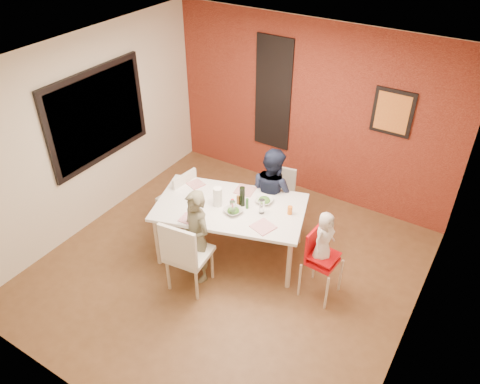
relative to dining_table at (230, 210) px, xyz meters
The scene contains 35 objects.
ground 0.79m from the dining_table, 63.95° to the right, with size 4.50×4.50×0.00m, color brown.
ceiling 2.01m from the dining_table, 63.95° to the right, with size 4.50×4.50×0.02m, color silver.
wall_back 2.06m from the dining_table, 85.80° to the left, with size 4.50×0.02×2.70m, color beige.
wall_front 2.63m from the dining_table, 86.77° to the right, with size 4.50×0.02×2.70m, color beige.
wall_left 2.22m from the dining_table, behind, with size 0.02×4.50×2.70m, color beige.
wall_right 2.49m from the dining_table, ahead, with size 0.02×4.50×2.70m, color beige.
brick_accent_wall 2.04m from the dining_table, 85.75° to the left, with size 4.50×0.02×2.70m, color maroon.
picture_window_frame 2.24m from the dining_table, behind, with size 0.05×1.70×1.30m, color black.
picture_window_pane 2.23m from the dining_table, behind, with size 0.02×1.55×1.15m, color black.
glassblock_strip 2.13m from the dining_table, 103.36° to the left, with size 0.55×0.03×1.70m, color #B3BEC3.
glassblock_surround 2.12m from the dining_table, 103.39° to the left, with size 0.60×0.03×1.76m, color black.
art_print_frame 2.52m from the dining_table, 54.96° to the left, with size 0.54×0.03×0.64m, color black.
art_print_canvas 2.51m from the dining_table, 54.74° to the left, with size 0.44×0.01×0.54m, color orange.
dining_table is the anchor object (origin of this frame).
chair_near 0.86m from the dining_table, 96.62° to the right, with size 0.54×0.54×1.04m.
chair_far 0.96m from the dining_table, 76.02° to the left, with size 0.48×0.48×0.89m.
chair_left 0.95m from the dining_table, behind, with size 0.47×0.47×0.93m.
high_chair 1.29m from the dining_table, ahead, with size 0.42×0.42×0.93m.
child_near 0.60m from the dining_table, 100.50° to the right, with size 0.47×0.31×1.28m, color brown.
child_far 0.72m from the dining_table, 70.22° to the left, with size 0.66×0.51×1.36m, color #161C32.
toddler 1.31m from the dining_table, ahead, with size 0.33×0.21×0.67m, color silver.
plate_near_left 0.58m from the dining_table, 119.98° to the right, with size 0.20×0.20×0.01m, color white.
plate_far_mid 0.40m from the dining_table, 92.80° to the left, with size 0.25×0.25×0.01m, color silver.
plate_near_right 0.59m from the dining_table, 14.81° to the right, with size 0.24×0.24×0.01m, color white.
plate_far_left 0.69m from the dining_table, 165.95° to the left, with size 0.20×0.20×0.01m, color white.
salad_bowl_a 0.18m from the dining_table, 41.53° to the right, with size 0.22×0.22×0.06m, color silver.
salad_bowl_b 0.45m from the dining_table, 42.45° to the left, with size 0.22×0.22×0.05m, color white.
wine_bottle 0.26m from the dining_table, 38.78° to the left, with size 0.07×0.07×0.27m, color black.
wine_glass_a 0.25m from the dining_table, 47.75° to the right, with size 0.07×0.07×0.20m, color white.
wine_glass_b 0.45m from the dining_table, 11.95° to the left, with size 0.07×0.07×0.20m, color white.
paper_towel_roll 0.25m from the dining_table, 154.95° to the right, with size 0.12×0.12×0.26m, color white.
condiment_red 0.15m from the dining_table, 29.70° to the right, with size 0.04×0.04×0.14m, color red.
condiment_green 0.26m from the dining_table, 19.84° to the left, with size 0.04×0.04×0.14m, color #296822.
condiment_brown 0.17m from the dining_table, 42.34° to the left, with size 0.04×0.04×0.15m, color brown.
sippy_cup 0.77m from the dining_table, 19.67° to the left, with size 0.06×0.06×0.11m, color orange.
Camera 1 is at (2.49, -3.69, 4.34)m, focal length 35.00 mm.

